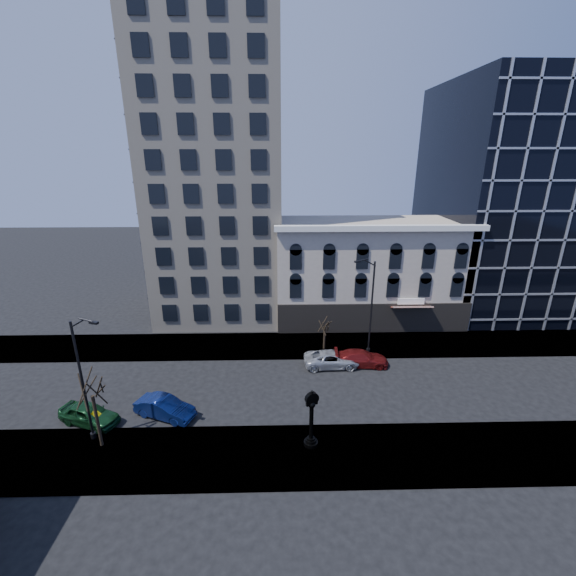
{
  "coord_description": "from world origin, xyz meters",
  "views": [
    {
      "loc": [
        1.22,
        -29.09,
        19.59
      ],
      "look_at": [
        2.0,
        4.0,
        8.0
      ],
      "focal_mm": 24.0,
      "sensor_mm": 36.0,
      "label": 1
    }
  ],
  "objects_px": {
    "street_lamp_near": "(84,348)",
    "car_near_a": "(89,414)",
    "street_clock": "(311,421)",
    "warning_sign": "(97,418)",
    "car_near_b": "(165,408)"
  },
  "relations": [
    {
      "from": "street_lamp_near",
      "to": "warning_sign",
      "type": "relative_size",
      "value": 4.01
    },
    {
      "from": "car_near_b",
      "to": "street_clock",
      "type": "bearing_deg",
      "value": -85.91
    },
    {
      "from": "warning_sign",
      "to": "car_near_a",
      "type": "distance_m",
      "value": 2.54
    },
    {
      "from": "car_near_a",
      "to": "car_near_b",
      "type": "height_order",
      "value": "car_near_a"
    },
    {
      "from": "warning_sign",
      "to": "car_near_b",
      "type": "relative_size",
      "value": 0.5
    },
    {
      "from": "street_clock",
      "to": "car_near_b",
      "type": "bearing_deg",
      "value": 140.78
    },
    {
      "from": "car_near_b",
      "to": "warning_sign",
      "type": "bearing_deg",
      "value": 142.59
    },
    {
      "from": "car_near_a",
      "to": "street_clock",
      "type": "bearing_deg",
      "value": -79.37
    },
    {
      "from": "street_clock",
      "to": "warning_sign",
      "type": "xyz_separation_m",
      "value": [
        -15.22,
        1.09,
        -0.34
      ]
    },
    {
      "from": "street_lamp_near",
      "to": "car_near_a",
      "type": "distance_m",
      "value": 7.19
    },
    {
      "from": "street_clock",
      "to": "car_near_b",
      "type": "height_order",
      "value": "street_clock"
    },
    {
      "from": "street_clock",
      "to": "street_lamp_near",
      "type": "height_order",
      "value": "street_lamp_near"
    },
    {
      "from": "warning_sign",
      "to": "car_near_b",
      "type": "height_order",
      "value": "warning_sign"
    },
    {
      "from": "car_near_b",
      "to": "car_near_a",
      "type": "bearing_deg",
      "value": 118.33
    },
    {
      "from": "street_clock",
      "to": "car_near_b",
      "type": "distance_m",
      "value": 11.8
    }
  ]
}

